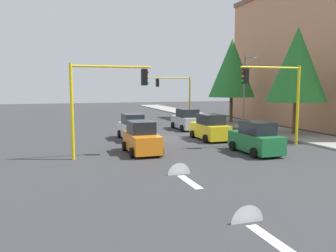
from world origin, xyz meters
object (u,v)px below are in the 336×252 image
Objects in this scene: tree_roadside_mid at (232,68)px; car_green at (256,139)px; traffic_signal_near_right at (105,91)px; car_orange at (142,139)px; car_white at (133,128)px; street_lamp_curbside at (246,83)px; tree_roadside_near at (297,65)px; car_silver at (187,120)px; traffic_signal_near_left at (275,89)px; traffic_signal_far_left at (175,89)px; car_yellow at (210,128)px.

car_green is (15.64, -6.79, -5.13)m from tree_roadside_mid.
car_orange is (-0.60, 2.24, -2.91)m from traffic_signal_near_right.
car_green is (7.83, 5.92, 0.00)m from car_white.
street_lamp_curbside reaches higher than car_green.
tree_roadside_near reaches higher than car_silver.
traffic_signal_near_right reaches higher than car_silver.
traffic_signal_near_left reaches higher than car_orange.
tree_roadside_mid reaches higher than traffic_signal_far_left.
car_yellow is at bearing -145.80° from traffic_signal_near_left.
car_orange is at bearing -34.49° from car_silver.
traffic_signal_far_left reaches higher than car_orange.
tree_roadside_mid is 2.24× the size of car_silver.
street_lamp_curbside is 12.86m from car_white.
traffic_signal_far_left reaches higher than car_silver.
street_lamp_curbside reaches higher than traffic_signal_near_right.
traffic_signal_near_left is 1.37× the size of car_white.
car_orange is (19.40, -9.03, -2.82)m from traffic_signal_far_left.
street_lamp_curbside is at bearing 125.55° from car_orange.
car_white is (-5.59, 0.69, 0.00)m from car_orange.
car_yellow is (-4.15, 8.49, -2.90)m from traffic_signal_near_right.
street_lamp_curbside is (-9.61, 14.85, 0.55)m from traffic_signal_near_right.
traffic_signal_far_left is 10.06m from car_silver.
traffic_signal_far_left is at bearing 150.60° from traffic_signal_near_right.
tree_roadside_near is at bearing 103.91° from traffic_signal_near_right.
tree_roadside_near is 15.14m from car_orange.
car_green is at bearing -28.03° from street_lamp_curbside.
tree_roadside_near is at bearing 103.73° from car_orange.
tree_roadside_mid is at bearing 117.54° from car_silver.
car_white is at bearing -54.54° from car_silver.
tree_roadside_mid is at bearing 156.53° from car_green.
tree_roadside_near is at bearing 46.93° from car_silver.
car_green is at bearing -52.28° from tree_roadside_near.
car_yellow is at bearing 69.82° from car_white.
traffic_signal_far_left reaches higher than car_yellow.
car_orange and car_white have the same top height.
car_orange is at bearing 105.07° from traffic_signal_near_right.
street_lamp_curbside is (-9.61, 3.53, 0.46)m from traffic_signal_near_left.
traffic_signal_near_right is 3.72m from car_orange.
car_yellow is (9.85, -7.16, -5.13)m from tree_roadside_mid.
traffic_signal_near_left is at bearing 11.79° from car_silver.
traffic_signal_near_right is at bearing -76.09° from tree_roadside_near.
traffic_signal_far_left is at bearing 170.05° from car_yellow.
car_white is at bearing -99.43° from tree_roadside_near.
tree_roadside_mid is at bearing 169.67° from street_lamp_curbside.
traffic_signal_near_right is 1.34× the size of car_green.
car_silver is at bearing -99.64° from street_lamp_curbside.
tree_roadside_near is 9.11m from car_yellow.
car_yellow is 5.80m from car_green.
car_silver is (-10.59, -2.21, -2.99)m from traffic_signal_near_left.
street_lamp_curbside is 0.79× the size of tree_roadside_near.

